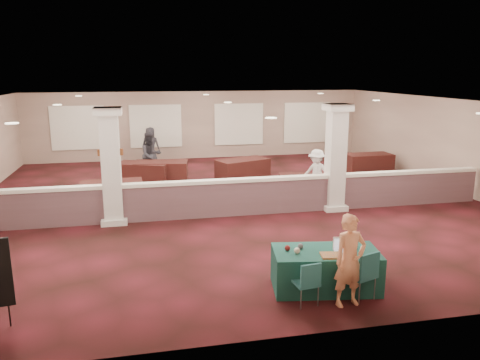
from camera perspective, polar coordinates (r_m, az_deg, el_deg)
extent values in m
plane|color=#401015|center=(15.20, -1.44, -2.63)|extent=(16.00, 16.00, 0.00)
cube|color=#816659|center=(22.69, -5.14, 6.69)|extent=(16.00, 0.04, 3.20)
cube|color=#816659|center=(7.36, 9.92, -7.19)|extent=(16.00, 0.04, 3.20)
cube|color=#816659|center=(18.06, 24.42, 3.91)|extent=(0.04, 16.00, 3.20)
cube|color=silver|center=(14.66, -1.51, 9.50)|extent=(16.00, 16.00, 0.02)
cube|color=brown|center=(13.65, -0.31, -2.29)|extent=(15.60, 0.20, 1.00)
cube|color=silver|center=(13.51, -0.31, -0.04)|extent=(15.60, 0.28, 0.10)
cube|color=beige|center=(13.17, -15.42, 1.58)|extent=(0.50, 0.50, 3.20)
cube|color=beige|center=(13.54, -15.03, -4.73)|extent=(0.70, 0.70, 0.16)
cube|color=beige|center=(12.96, -15.82, 8.09)|extent=(0.72, 0.72, 0.20)
cube|color=beige|center=(14.29, 11.57, 2.67)|extent=(0.50, 0.50, 3.20)
cube|color=beige|center=(14.64, 11.30, -3.19)|extent=(0.70, 0.70, 0.16)
cube|color=beige|center=(14.10, 11.85, 8.67)|extent=(0.72, 0.72, 0.20)
cylinder|color=brown|center=(13.12, -16.75, 3.23)|extent=(0.12, 0.12, 0.18)
cylinder|color=beige|center=(13.12, -16.75, 3.23)|extent=(0.09, 0.09, 0.10)
cylinder|color=brown|center=(13.08, -14.30, 3.36)|extent=(0.12, 0.12, 0.18)
cylinder|color=beige|center=(13.08, -14.30, 3.36)|extent=(0.09, 0.09, 0.10)
cube|color=#103D36|center=(9.35, 10.36, -10.70)|extent=(2.14, 1.31, 0.77)
cube|color=#215F62|center=(9.09, 14.41, -11.09)|extent=(0.61, 0.61, 0.06)
cube|color=#215F62|center=(8.85, 15.53, -10.02)|extent=(0.44, 0.20, 0.45)
cylinder|color=gray|center=(8.94, 14.34, -13.26)|extent=(0.03, 0.03, 0.43)
cylinder|color=gray|center=(9.21, 16.09, -12.58)|extent=(0.03, 0.03, 0.43)
cylinder|color=gray|center=(9.19, 12.55, -12.42)|extent=(0.03, 0.03, 0.43)
cylinder|color=gray|center=(9.44, 14.30, -11.78)|extent=(0.03, 0.03, 0.43)
cube|color=#215F62|center=(8.72, 7.98, -12.26)|extent=(0.47, 0.47, 0.05)
cube|color=#215F62|center=(8.48, 8.64, -11.38)|extent=(0.40, 0.10, 0.40)
cylinder|color=gray|center=(8.61, 7.44, -14.22)|extent=(0.02, 0.02, 0.38)
cylinder|color=gray|center=(8.76, 9.50, -13.79)|extent=(0.02, 0.02, 0.38)
cylinder|color=gray|center=(8.88, 6.39, -13.29)|extent=(0.02, 0.02, 0.38)
cylinder|color=gray|center=(9.03, 8.40, -12.89)|extent=(0.02, 0.02, 0.38)
cylinder|color=black|center=(8.67, -26.65, -11.25)|extent=(0.03, 0.03, 1.52)
imported|color=#DF8661|center=(8.64, 13.24, -9.54)|extent=(0.66, 0.49, 1.70)
cube|color=black|center=(15.20, -15.34, -1.61)|extent=(1.94, 1.03, 0.77)
cube|color=black|center=(18.18, 0.33, 1.30)|extent=(2.20, 1.62, 0.80)
cube|color=black|center=(16.08, 7.89, -0.59)|extent=(1.85, 1.17, 0.70)
cube|color=black|center=(17.98, -11.67, 0.86)|extent=(2.14, 1.58, 0.78)
cube|color=black|center=(17.99, -9.58, 0.99)|extent=(2.09, 1.26, 0.80)
cube|color=black|center=(20.17, 15.32, 1.99)|extent=(1.97, 1.03, 0.78)
imported|color=black|center=(18.67, -10.83, 2.98)|extent=(1.00, 0.82, 1.83)
imported|color=silver|center=(15.80, 9.31, 0.81)|extent=(1.04, 1.08, 1.61)
imported|color=black|center=(21.44, 11.91, 3.91)|extent=(1.01, 0.92, 1.59)
imported|color=black|center=(21.65, -10.84, 4.15)|extent=(0.92, 0.67, 1.67)
cube|color=silver|center=(9.23, 12.48, -8.47)|extent=(0.38, 0.30, 0.02)
cube|color=silver|center=(9.29, 12.33, -7.47)|extent=(0.35, 0.07, 0.23)
cube|color=silver|center=(9.29, 12.33, -7.58)|extent=(0.31, 0.05, 0.20)
cube|color=#C46F1F|center=(8.97, 11.18, -9.00)|extent=(0.47, 0.38, 0.03)
sphere|color=beige|center=(8.97, 6.97, -8.54)|extent=(0.12, 0.12, 0.12)
sphere|color=maroon|center=(9.10, 5.80, -8.24)|extent=(0.11, 0.11, 0.11)
sphere|color=#46464B|center=(9.21, 7.38, -8.01)|extent=(0.11, 0.11, 0.11)
cube|color=red|center=(9.12, 15.16, -8.92)|extent=(0.13, 0.05, 0.01)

